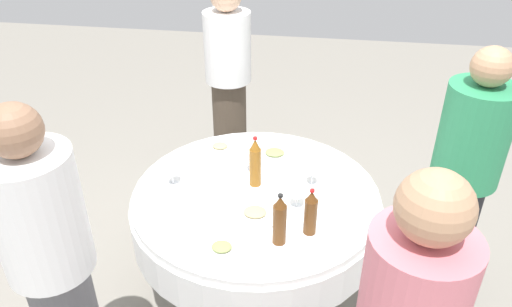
{
  "coord_description": "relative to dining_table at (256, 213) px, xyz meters",
  "views": [
    {
      "loc": [
        -0.34,
        2.16,
        2.32
      ],
      "look_at": [
        0.0,
        0.0,
        0.98
      ],
      "focal_mm": 34.41,
      "sensor_mm": 36.0,
      "label": 1
    }
  ],
  "objects": [
    {
      "name": "person_west",
      "position": [
        -1.08,
        -0.1,
        0.24
      ],
      "size": [
        0.34,
        0.34,
        1.59
      ],
      "rotation": [
        0.0,
        0.0,
        1.67
      ],
      "color": "#26262B",
      "rests_on": "ground_plane"
    },
    {
      "name": "folded_napkin",
      "position": [
        0.43,
        0.17,
        0.16
      ],
      "size": [
        0.15,
        0.15,
        0.02
      ],
      "primitive_type": "cube",
      "rotation": [
        0.0,
        0.0,
        -0.15
      ],
      "color": "white",
      "rests_on": "dining_table"
    },
    {
      "name": "bottle_amber_inner",
      "position": [
        0.02,
        -0.07,
        0.29
      ],
      "size": [
        0.06,
        0.06,
        0.3
      ],
      "color": "#8C5619",
      "rests_on": "dining_table"
    },
    {
      "name": "plate_far",
      "position": [
        -0.06,
        -0.38,
        0.16
      ],
      "size": [
        0.26,
        0.26,
        0.04
      ],
      "color": "white",
      "rests_on": "dining_table"
    },
    {
      "name": "plate_right",
      "position": [
        0.08,
        0.49,
        0.16
      ],
      "size": [
        0.21,
        0.21,
        0.04
      ],
      "color": "white",
      "rests_on": "dining_table"
    },
    {
      "name": "wine_glass_south",
      "position": [
        -0.23,
        0.1,
        0.25
      ],
      "size": [
        0.07,
        0.07,
        0.15
      ],
      "color": "white",
      "rests_on": "dining_table"
    },
    {
      "name": "bottle_brown_west",
      "position": [
        -0.17,
        0.39,
        0.28
      ],
      "size": [
        0.06,
        0.06,
        0.28
      ],
      "color": "#593314",
      "rests_on": "dining_table"
    },
    {
      "name": "wine_glass_far",
      "position": [
        0.06,
        -0.19,
        0.24
      ],
      "size": [
        0.07,
        0.07,
        0.13
      ],
      "color": "white",
      "rests_on": "dining_table"
    },
    {
      "name": "person_south",
      "position": [
        0.39,
        -1.17,
        0.25
      ],
      "size": [
        0.34,
        0.34,
        1.61
      ],
      "rotation": [
        0.0,
        0.0,
        3.47
      ],
      "color": "#4C3F33",
      "rests_on": "ground_plane"
    },
    {
      "name": "bottle_brown_east",
      "position": [
        -0.31,
        0.29,
        0.27
      ],
      "size": [
        0.06,
        0.06,
        0.25
      ],
      "color": "#593314",
      "rests_on": "dining_table"
    },
    {
      "name": "fork_inner",
      "position": [
        0.25,
        -0.14,
        0.15
      ],
      "size": [
        0.05,
        0.18,
        0.0
      ],
      "primitive_type": "cube",
      "rotation": [
        0.0,
        0.0,
        1.39
      ],
      "color": "silver",
      "rests_on": "dining_table"
    },
    {
      "name": "plate_north",
      "position": [
        -0.03,
        0.21,
        0.16
      ],
      "size": [
        0.26,
        0.26,
        0.04
      ],
      "color": "white",
      "rests_on": "dining_table"
    },
    {
      "name": "wine_glass_front",
      "position": [
        -0.3,
        -0.11,
        0.26
      ],
      "size": [
        0.06,
        0.06,
        0.15
      ],
      "color": "white",
      "rests_on": "dining_table"
    },
    {
      "name": "wine_glass_left",
      "position": [
        -0.22,
        -0.05,
        0.25
      ],
      "size": [
        0.07,
        0.07,
        0.14
      ],
      "color": "white",
      "rests_on": "dining_table"
    },
    {
      "name": "plate_outer",
      "position": [
        0.29,
        -0.41,
        0.16
      ],
      "size": [
        0.21,
        0.21,
        0.04
      ],
      "color": "white",
      "rests_on": "dining_table"
    },
    {
      "name": "ground_plane",
      "position": [
        0.0,
        0.0,
        -0.59
      ],
      "size": [
        10.0,
        10.0,
        0.0
      ],
      "primitive_type": "plane",
      "color": "gray"
    },
    {
      "name": "dining_table",
      "position": [
        0.0,
        0.0,
        0.0
      ],
      "size": [
        1.38,
        1.38,
        0.74
      ],
      "color": "white",
      "rests_on": "ground_plane"
    },
    {
      "name": "wine_glass_near",
      "position": [
        0.47,
        -0.0,
        0.24
      ],
      "size": [
        0.07,
        0.07,
        0.14
      ],
      "color": "white",
      "rests_on": "dining_table"
    },
    {
      "name": "person_inner",
      "position": [
        0.69,
        0.85,
        0.26
      ],
      "size": [
        0.34,
        0.34,
        1.62
      ],
      "rotation": [
        0.0,
        0.0,
        -0.68
      ],
      "color": "slate",
      "rests_on": "ground_plane"
    }
  ]
}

